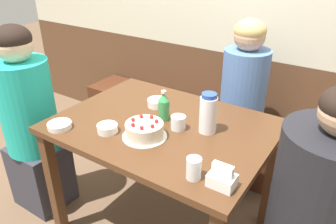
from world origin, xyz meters
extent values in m
cube|color=brown|center=(0.00, 1.05, 0.44)|extent=(4.80, 0.04, 0.88)
cube|color=#472314|center=(0.00, 0.83, 0.23)|extent=(2.60, 0.38, 0.46)
cube|color=#4C2D19|center=(0.00, 0.00, 0.75)|extent=(1.16, 0.86, 0.03)
cube|color=#4C2D19|center=(-0.53, -0.38, 0.36)|extent=(0.06, 0.06, 0.73)
cube|color=#4C2D19|center=(-0.53, 0.38, 0.36)|extent=(0.06, 0.06, 0.73)
cube|color=#4C2D19|center=(0.53, 0.38, 0.36)|extent=(0.06, 0.06, 0.73)
cylinder|color=white|center=(0.00, -0.16, 0.77)|extent=(0.23, 0.23, 0.01)
cylinder|color=beige|center=(0.00, -0.16, 0.81)|extent=(0.19, 0.19, 0.07)
sphere|color=red|center=(0.03, -0.22, 0.85)|extent=(0.02, 0.02, 0.02)
sphere|color=red|center=(0.06, -0.18, 0.85)|extent=(0.02, 0.02, 0.02)
sphere|color=red|center=(0.05, -0.13, 0.85)|extent=(0.02, 0.02, 0.02)
sphere|color=red|center=(0.00, -0.10, 0.85)|extent=(0.02, 0.02, 0.02)
sphere|color=red|center=(-0.05, -0.13, 0.85)|extent=(0.02, 0.02, 0.02)
sphere|color=red|center=(-0.06, -0.18, 0.85)|extent=(0.02, 0.02, 0.02)
sphere|color=red|center=(-0.03, -0.22, 0.85)|extent=(0.02, 0.02, 0.02)
cylinder|color=white|center=(0.24, 0.06, 0.86)|extent=(0.09, 0.09, 0.19)
cylinder|color=#28479E|center=(0.24, 0.06, 0.97)|extent=(0.08, 0.08, 0.02)
cylinder|color=#388E4C|center=(-0.02, 0.04, 0.82)|extent=(0.06, 0.06, 0.12)
cone|color=#388E4C|center=(-0.02, 0.04, 0.90)|extent=(0.06, 0.06, 0.05)
cylinder|color=silver|center=(-0.02, 0.04, 0.93)|extent=(0.03, 0.03, 0.01)
cube|color=white|center=(0.49, -0.29, 0.79)|extent=(0.11, 0.08, 0.05)
cube|color=white|center=(0.49, -0.29, 0.84)|extent=(0.09, 0.03, 0.05)
cylinder|color=white|center=(-0.43, -0.34, 0.78)|extent=(0.13, 0.13, 0.03)
cylinder|color=white|center=(-0.15, 0.16, 0.79)|extent=(0.12, 0.12, 0.04)
cylinder|color=white|center=(-0.19, -0.23, 0.79)|extent=(0.11, 0.11, 0.04)
cylinder|color=silver|center=(0.10, 0.00, 0.80)|extent=(0.08, 0.08, 0.07)
cylinder|color=silver|center=(0.37, -0.31, 0.81)|extent=(0.06, 0.06, 0.10)
cube|color=#33333D|center=(-0.84, -0.26, 0.23)|extent=(0.34, 0.30, 0.45)
cylinder|color=#1EB2A3|center=(-0.84, -0.26, 0.75)|extent=(0.33, 0.33, 0.59)
sphere|color=beige|center=(-0.84, -0.26, 1.13)|extent=(0.21, 0.21, 0.21)
ellipsoid|color=black|center=(-0.84, -0.26, 1.17)|extent=(0.21, 0.21, 0.16)
cylinder|color=black|center=(0.84, -0.10, 0.74)|extent=(0.39, 0.39, 0.58)
cube|color=#33333D|center=(0.19, 0.69, 0.23)|extent=(0.30, 0.34, 0.45)
cylinder|color=#4C70AD|center=(0.19, 0.69, 0.74)|extent=(0.30, 0.30, 0.59)
sphere|color=tan|center=(0.19, 0.69, 1.13)|extent=(0.20, 0.20, 0.20)
ellipsoid|color=tan|center=(0.19, 0.69, 1.16)|extent=(0.20, 0.20, 0.15)
camera|label=1|loc=(0.89, -1.28, 1.64)|focal=35.00mm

